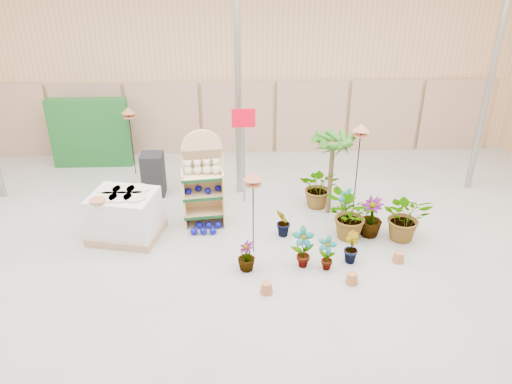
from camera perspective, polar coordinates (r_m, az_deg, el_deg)
The scene contains 23 objects.
room at distance 8.56m, azimuth -1.84°, elevation 5.40°, with size 15.20×12.10×4.70m.
display_shelf at distance 10.26m, azimuth -6.05°, elevation 1.18°, with size 0.89×0.62×2.00m.
teddy_bears at distance 10.03m, azimuth -6.03°, elevation 2.77°, with size 0.74×0.20×0.32m.
gazing_balls_shelf at distance 10.22m, azimuth -6.05°, elevation 0.27°, with size 0.74×0.25×0.14m.
gazing_balls_floor at distance 10.27m, azimuth -5.73°, elevation -4.12°, with size 0.63×0.39×0.15m.
pallet_stack at distance 10.21m, azimuth -14.75°, elevation -2.57°, with size 1.54×1.37×0.98m.
charcoal_planters at distance 11.75m, azimuth -11.65°, elevation 1.99°, with size 0.50×0.50×1.00m.
trellis_stock at distance 13.56m, azimuth -18.41°, elevation 6.42°, with size 2.00×0.30×1.80m, color #16541E.
offer_sign at distance 10.72m, azimuth -1.42°, elevation 6.30°, with size 0.50×0.08×2.20m.
bird_table_front at distance 8.87m, azimuth -0.34°, elevation 1.55°, with size 0.34×0.34×1.67m.
bird_table_right at distance 10.29m, azimuth 11.91°, elevation 6.87°, with size 0.34×0.34×2.06m.
bird_table_back at distance 12.48m, azimuth -14.37°, elevation 8.79°, with size 0.34×0.34×1.76m.
palm at distance 10.35m, azimuth 8.81°, elevation 5.65°, with size 0.70×0.70×1.91m.
potted_plant_0 at distance 9.06m, azimuth 5.38°, elevation -6.37°, with size 0.42×0.28×0.80m, color #266216.
potted_plant_2 at distance 9.94m, azimuth 10.67°, elevation -2.72°, with size 0.92×0.80×1.02m, color #266216.
potted_plant_3 at distance 10.18m, azimuth 12.98°, elevation -2.82°, with size 0.46×0.46×0.83m, color #266216.
potted_plant_4 at distance 10.57m, azimuth 10.21°, elevation -1.58°, with size 0.40×0.27×0.76m, color #266216.
potted_plant_5 at distance 9.94m, azimuth 3.16°, elevation -3.54°, with size 0.35×0.28×0.63m, color #266216.
potted_plant_6 at distance 11.06m, azimuth 7.27°, elevation 0.59°, with size 0.86×0.75×0.96m, color #266216.
potted_plant_7 at distance 9.00m, azimuth -1.10°, elevation -7.33°, with size 0.32×0.32×0.58m, color #266216.
potted_plant_8 at distance 9.07m, azimuth 8.08°, elevation -6.98°, with size 0.35×0.24×0.66m, color #266216.
potted_plant_9 at distance 9.38m, azimuth 10.76°, elevation -6.23°, with size 0.33×0.26×0.59m, color #266216.
potted_plant_10 at distance 10.20m, azimuth 16.75°, elevation -2.67°, with size 0.92×0.80×1.02m, color #266216.
Camera 1 is at (-0.07, -7.04, 5.38)m, focal length 35.00 mm.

